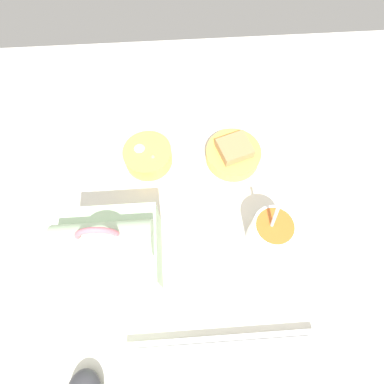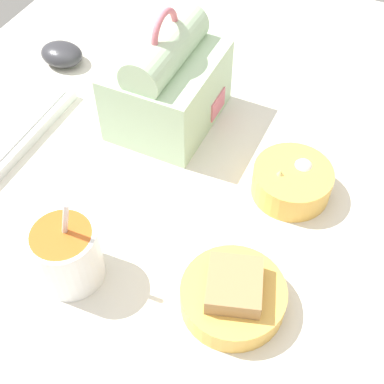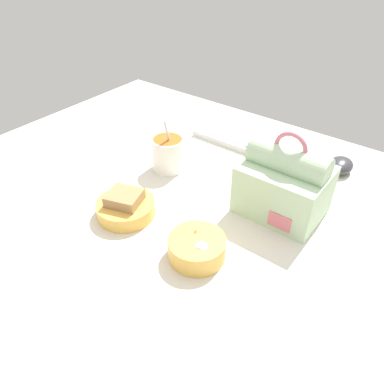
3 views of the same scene
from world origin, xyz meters
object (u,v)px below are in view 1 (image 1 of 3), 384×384
(lunch_bag, at_px, (111,248))
(bento_bowl_sandwich, at_px, (233,154))
(bento_bowl_snacks, at_px, (148,156))
(soup_cup, at_px, (270,232))
(keyboard, at_px, (224,375))

(lunch_bag, bearing_deg, bento_bowl_sandwich, -140.16)
(bento_bowl_sandwich, bearing_deg, lunch_bag, 39.84)
(lunch_bag, xyz_separation_m, bento_bowl_snacks, (-0.07, -0.24, -0.05))
(soup_cup, relative_size, bento_bowl_snacks, 1.29)
(soup_cup, distance_m, bento_bowl_snacks, 0.34)
(keyboard, bearing_deg, bento_bowl_sandwich, -98.81)
(lunch_bag, xyz_separation_m, bento_bowl_sandwich, (-0.28, -0.23, -0.05))
(keyboard, height_order, soup_cup, soup_cup)
(soup_cup, relative_size, bento_bowl_sandwich, 1.13)
(lunch_bag, relative_size, bento_bowl_sandwich, 1.53)
(keyboard, xyz_separation_m, soup_cup, (-0.12, -0.26, 0.04))
(bento_bowl_sandwich, bearing_deg, bento_bowl_snacks, -1.78)
(lunch_bag, bearing_deg, soup_cup, -176.40)
(keyboard, relative_size, lunch_bag, 1.80)
(keyboard, relative_size, bento_bowl_snacks, 3.15)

